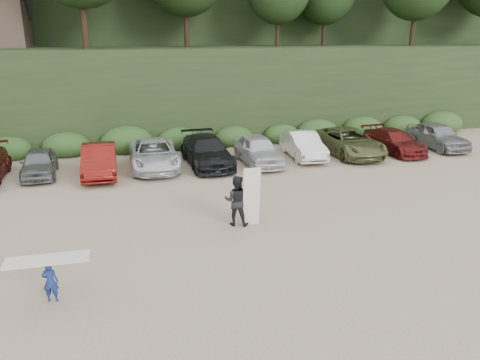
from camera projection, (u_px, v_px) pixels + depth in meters
name	position (u px, v px, depth m)	size (l,w,h in m)	color
ground	(207.00, 246.00, 15.91)	(120.00, 120.00, 0.00)	tan
parked_cars	(157.00, 155.00, 24.87)	(37.06, 6.01, 1.64)	#A1A0A5
child_surfer	(49.00, 272.00, 12.41)	(2.14, 0.64, 1.28)	navy
adult_surfer	(238.00, 200.00, 17.45)	(1.42, 1.04, 2.28)	black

